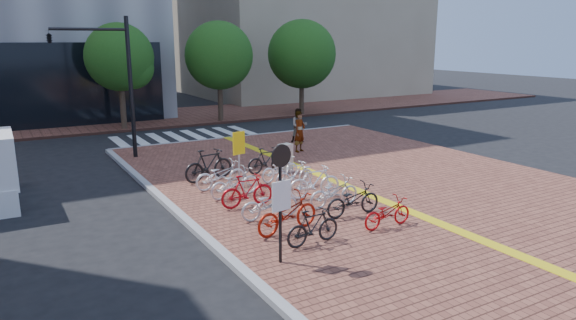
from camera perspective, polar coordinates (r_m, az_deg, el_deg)
ground at (r=15.99m, az=3.69°, el=-5.60°), size 120.00×120.00×0.00m
sidewalk at (r=14.62m, az=25.04°, el=-8.39°), size 14.00×34.00×0.15m
tactile_strip at (r=13.83m, az=22.64°, el=-9.03°), size 0.40×34.00×0.01m
kerb_west at (r=10.14m, az=0.36°, el=-16.83°), size 0.25×34.00×0.15m
kerb_north at (r=27.57m, az=-4.95°, el=2.57°), size 14.00×0.25×0.15m
far_sidewalk at (r=34.98m, az=-15.76°, el=4.39°), size 70.00×8.00×0.15m
crosswalk at (r=28.50m, az=-11.23°, el=2.57°), size 7.50×4.00×0.01m
street_trees at (r=32.92m, az=-5.93°, el=11.33°), size 16.20×4.60×6.35m
bike_0 at (r=12.88m, az=2.80°, el=-7.41°), size 1.57×0.52×0.93m
bike_1 at (r=13.66m, az=-0.07°, el=-5.94°), size 2.06×1.01×1.04m
bike_2 at (r=14.65m, az=-2.05°, el=-4.86°), size 1.78×0.73×0.91m
bike_3 at (r=15.72m, az=-4.55°, el=-3.42°), size 1.72×0.56×1.02m
bike_4 at (r=16.76m, az=-5.98°, el=-2.52°), size 1.90×0.95×0.95m
bike_5 at (r=17.73m, az=-7.49°, el=-1.64°), size 1.88×0.74×0.97m
bike_6 at (r=18.77m, az=-8.81°, el=-0.54°), size 2.02×0.89×1.17m
bike_7 at (r=14.28m, az=10.98°, el=-5.76°), size 1.60×0.59×0.83m
bike_8 at (r=15.04m, az=7.23°, el=-4.41°), size 1.81×0.66×0.95m
bike_9 at (r=15.78m, az=5.13°, el=-3.56°), size 1.75×0.63×0.92m
bike_10 at (r=16.57m, az=2.97°, el=-2.43°), size 1.83×0.75×1.07m
bike_11 at (r=17.73m, az=0.73°, el=-1.61°), size 1.56×0.51×0.93m
bike_12 at (r=18.59m, az=-0.91°, el=-0.98°), size 1.76×0.89×0.88m
bike_13 at (r=19.67m, az=-2.35°, el=-0.02°), size 1.66×0.51×0.99m
pedestrian_a at (r=23.34m, az=1.30°, el=3.18°), size 0.80×0.69×1.86m
pedestrian_b at (r=25.53m, az=1.24°, el=3.86°), size 0.99×0.89×1.69m
utility_box at (r=19.74m, az=-0.31°, el=0.20°), size 0.58×0.47×1.11m
yellow_sign at (r=18.12m, az=-5.46°, el=1.36°), size 0.50×0.18×1.87m
notice_sign at (r=11.42m, az=-0.80°, el=-3.28°), size 0.52×0.15×2.79m
traffic_light_pole at (r=22.67m, az=-20.69°, el=10.15°), size 3.20×1.23×5.96m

